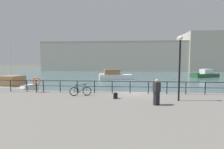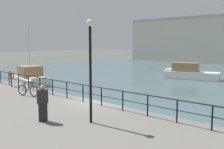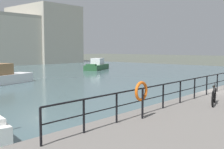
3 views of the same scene
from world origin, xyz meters
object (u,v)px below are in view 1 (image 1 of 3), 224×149
parked_bicycle (81,91)px  standing_person (157,92)px  mooring_bollard (115,96)px  moored_cabin_cruiser (114,76)px  moored_harbor_tender (12,86)px  life_ring_stand (36,82)px  moored_red_daysailer (205,74)px  harbor_building (143,56)px  quay_lamp_post (180,60)px

parked_bicycle → standing_person: (5.69, -2.53, 0.47)m
mooring_bollard → standing_person: 3.28m
moored_cabin_cruiser → standing_person: standing_person is taller
parked_bicycle → moored_harbor_tender: bearing=132.8°
parked_bicycle → mooring_bollard: parked_bicycle is taller
moored_cabin_cruiser → mooring_bollard: bearing=80.3°
life_ring_stand → moored_red_daysailer: bearing=46.2°
moored_red_daysailer → life_ring_stand: (-26.25, -27.41, 1.34)m
moored_cabin_cruiser → moored_harbor_tender: moored_harbor_tender is taller
life_ring_stand → moored_cabin_cruiser: bearing=75.3°
harbor_building → quay_lamp_post: (-2.73, -56.96, -1.50)m
harbor_building → moored_harbor_tender: bearing=-112.4°
life_ring_stand → standing_person: standing_person is taller
moored_cabin_cruiser → moored_harbor_tender: 19.50m
moored_cabin_cruiser → moored_harbor_tender: (-11.43, -15.80, -0.01)m
moored_cabin_cruiser → standing_person: (4.50, -24.52, 1.09)m
moored_harbor_tender → parked_bicycle: 11.98m
moored_cabin_cruiser → mooring_bollard: 22.95m
harbor_building → moored_harbor_tender: 53.81m
quay_lamp_post → moored_red_daysailer: bearing=64.0°
parked_bicycle → quay_lamp_post: size_ratio=0.37×
moored_harbor_tender → quay_lamp_post: (17.70, -7.40, 3.17)m
moored_harbor_tender → quay_lamp_post: size_ratio=1.40×
moored_red_daysailer → parked_bicycle: size_ratio=4.08×
mooring_bollard → life_ring_stand: (-7.23, 1.95, 0.75)m
parked_bicycle → quay_lamp_post: quay_lamp_post is taller
harbor_building → moored_red_daysailer: size_ratio=9.25×
moored_cabin_cruiser → standing_person: 24.96m
harbor_building → life_ring_stand: harbor_building is taller
life_ring_stand → standing_person: 10.63m
moored_harbor_tender → parked_bicycle: moored_harbor_tender is taller
harbor_building → moored_cabin_cruiser: 35.25m
harbor_building → moored_red_daysailer: 30.08m
mooring_bollard → standing_person: size_ratio=0.26×
harbor_building → moored_harbor_tender: harbor_building is taller
moored_cabin_cruiser → mooring_bollard: (1.73, -22.88, 0.44)m
harbor_building → moored_harbor_tender: size_ratio=10.11×
moored_cabin_cruiser → moored_red_daysailer: 21.74m
parked_bicycle → mooring_bollard: 3.05m
mooring_bollard → life_ring_stand: bearing=164.9°
harbor_building → moored_cabin_cruiser: bearing=-104.9°
quay_lamp_post → standing_person: (-1.78, -1.33, -2.08)m
moored_harbor_tender → parked_bicycle: (10.24, -6.20, 0.62)m
mooring_bollard → life_ring_stand: size_ratio=0.31×
standing_person → harbor_building: bearing=139.2°
moored_red_daysailer → parked_bicycle: bearing=27.7°
moored_harbor_tender → mooring_bollard: bearing=-15.9°
moored_harbor_tender → harbor_building: bearing=80.0°
parked_bicycle → life_ring_stand: life_ring_stand is taller
moored_cabin_cruiser → life_ring_stand: (-5.50, -20.93, 1.20)m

